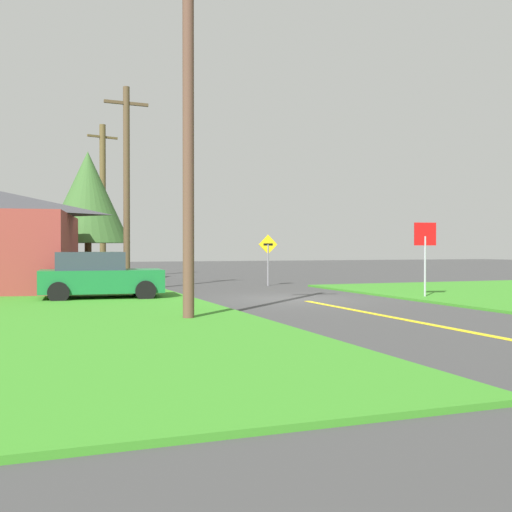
{
  "coord_description": "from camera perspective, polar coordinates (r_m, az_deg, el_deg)",
  "views": [
    {
      "loc": [
        -8.6,
        -19.32,
        1.75
      ],
      "look_at": [
        0.14,
        4.17,
        1.43
      ],
      "focal_mm": 43.14,
      "sensor_mm": 36.0,
      "label": 1
    }
  ],
  "objects": [
    {
      "name": "ground_plane",
      "position": [
        21.22,
        3.59,
        -3.99
      ],
      "size": [
        120.0,
        120.0,
        0.0
      ],
      "primitive_type": "plane",
      "color": "#3D3D3D"
    },
    {
      "name": "lane_stripe_center",
      "position": [
        14.32,
        16.8,
        -6.28
      ],
      "size": [
        0.2,
        14.0,
        0.01
      ],
      "primitive_type": "cube",
      "color": "yellow",
      "rests_on": "ground"
    },
    {
      "name": "stop_sign",
      "position": [
        22.02,
        15.41,
        1.02
      ],
      "size": [
        0.78,
        0.2,
        2.63
      ],
      "rotation": [
        0.0,
        0.0,
        2.93
      ],
      "color": "#9EA0A8",
      "rests_on": "ground"
    },
    {
      "name": "parked_car_near_building",
      "position": [
        21.4,
        -14.38,
        -1.82
      ],
      "size": [
        4.16,
        2.34,
        1.62
      ],
      "rotation": [
        0.0,
        0.0,
        -0.07
      ],
      "color": "#196B33",
      "rests_on": "ground"
    },
    {
      "name": "utility_pole_near",
      "position": [
        15.03,
        -6.3,
        10.94
      ],
      "size": [
        1.8,
        0.27,
        8.54
      ],
      "color": "brown",
      "rests_on": "ground"
    },
    {
      "name": "utility_pole_mid",
      "position": [
        25.72,
        -11.91,
        6.42
      ],
      "size": [
        1.8,
        0.27,
        8.31
      ],
      "color": "#503E28",
      "rests_on": "ground"
    },
    {
      "name": "utility_pole_far",
      "position": [
        36.6,
        -14.03,
        5.05
      ],
      "size": [
        1.77,
        0.59,
        8.86
      ],
      "color": "brown",
      "rests_on": "ground"
    },
    {
      "name": "direction_sign",
      "position": [
        28.43,
        1.12,
        0.18
      ],
      "size": [
        0.91,
        0.08,
        2.37
      ],
      "color": "slate",
      "rests_on": "ground"
    },
    {
      "name": "oak_tree_left",
      "position": [
        32.52,
        -15.32,
        5.27
      ],
      "size": [
        4.23,
        4.23,
        6.67
      ],
      "color": "brown",
      "rests_on": "ground"
    }
  ]
}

